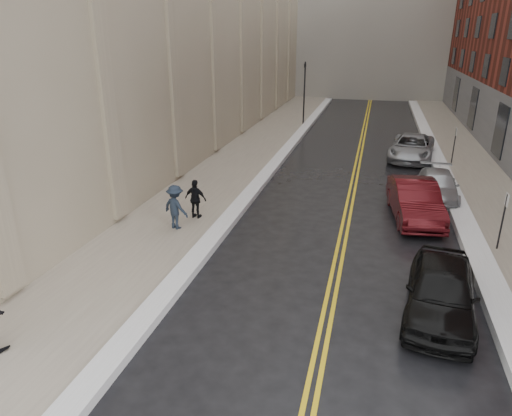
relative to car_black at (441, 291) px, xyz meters
The scene contains 16 objects.
ground 6.46m from the car_black, 148.35° to the right, with size 160.00×160.00×0.00m, color black.
sidewalk_left 16.10m from the car_black, 128.24° to the left, with size 4.00×64.00×0.15m, color gray.
sidewalk_right 13.14m from the car_black, 74.34° to the left, with size 3.00×64.00×0.15m, color gray.
lane_stripe_a 13.03m from the car_black, 103.69° to the left, with size 0.12×64.00×0.01m, color gold.
lane_stripe_b 12.97m from the car_black, 102.66° to the left, with size 0.12×64.00×0.01m, color gold.
snow_ridge_left 14.79m from the car_black, 121.22° to the left, with size 0.70×60.80×0.26m, color white.
snow_ridge_right 12.76m from the car_black, 82.37° to the left, with size 0.85×60.80×0.30m, color white.
traffic_signal 27.92m from the car_black, 106.83° to the left, with size 0.18×0.15×5.20m.
parking_sign_near 5.27m from the car_black, 62.22° to the left, with size 0.06×0.35×2.23m.
parking_sign_far 16.82m from the car_black, 81.65° to the left, with size 0.06×0.35×2.23m.
car_black is the anchor object (origin of this frame).
car_maroon 7.27m from the car_black, 92.04° to the left, with size 1.70×4.87×1.61m, color #440C10.
car_silver_near 10.14m from the car_black, 84.77° to the left, with size 1.79×4.40×1.28m, color #A6AAAE.
car_silver_far 17.47m from the car_black, 89.43° to the left, with size 2.49×5.39×1.50m, color gray.
pedestrian_b 9.97m from the car_black, 159.69° to the left, with size 1.14×0.65×1.76m, color #1C2532.
pedestrian_c 10.15m from the car_black, 152.50° to the left, with size 0.96×0.40×1.63m, color black.
Camera 1 is at (3.30, -8.34, 7.30)m, focal length 32.00 mm.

